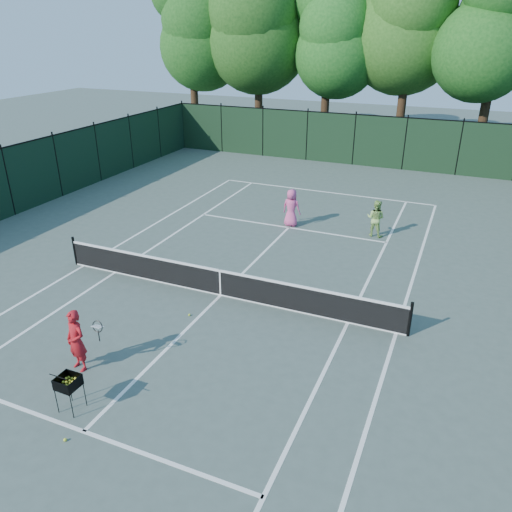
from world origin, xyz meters
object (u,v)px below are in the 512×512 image
at_px(player_green, 376,218).
at_px(loose_ball_near_cart, 65,440).
at_px(player_pink, 291,208).
at_px(coach, 76,341).
at_px(ball_hopper, 68,382).
at_px(loose_ball_midcourt, 189,315).

distance_m(player_green, loose_ball_near_cart, 14.20).
bearing_deg(player_pink, coach, 87.05).
distance_m(player_pink, player_green, 3.52).
bearing_deg(player_pink, player_green, -171.02).
bearing_deg(ball_hopper, loose_ball_near_cart, -55.82).
height_order(coach, player_green, coach).
distance_m(coach, player_pink, 11.48).
xyz_separation_m(coach, loose_ball_near_cart, (1.36, -2.05, -0.78)).
bearing_deg(loose_ball_midcourt, player_green, 65.69).
relative_size(player_pink, loose_ball_near_cart, 23.67).
relative_size(loose_ball_near_cart, loose_ball_midcourt, 1.00).
height_order(player_green, loose_ball_midcourt, player_green).
relative_size(player_pink, loose_ball_midcourt, 23.67).
distance_m(coach, player_green, 12.68).
bearing_deg(ball_hopper, player_green, 73.58).
bearing_deg(coach, ball_hopper, -42.51).
xyz_separation_m(coach, player_green, (5.04, 11.64, -0.06)).
xyz_separation_m(player_green, ball_hopper, (-4.20, -12.88, -0.02)).
distance_m(ball_hopper, loose_ball_near_cart, 1.20).
bearing_deg(loose_ball_near_cart, player_green, 74.97).
height_order(player_pink, ball_hopper, player_pink).
xyz_separation_m(player_pink, player_green, (3.51, 0.26, -0.05)).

